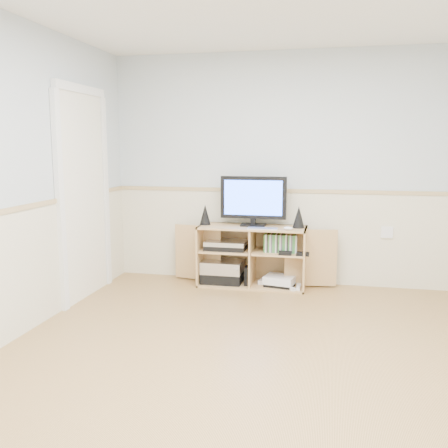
{
  "coord_description": "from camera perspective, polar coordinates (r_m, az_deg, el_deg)",
  "views": [
    {
      "loc": [
        0.41,
        -3.2,
        1.51
      ],
      "look_at": [
        -0.54,
        1.2,
        0.8
      ],
      "focal_mm": 40.0,
      "sensor_mm": 36.0,
      "label": 1
    }
  ],
  "objects": [
    {
      "name": "mouse",
      "position": [
        5.15,
        7.35,
        -0.48
      ],
      "size": [
        0.11,
        0.08,
        0.04
      ],
      "primitive_type": "ellipsoid",
      "rotation": [
        0.0,
        0.0,
        -0.17
      ],
      "color": "white",
      "rests_on": "media_cabinet"
    },
    {
      "name": "wall_outlet",
      "position": [
        5.53,
        18.13,
        -0.91
      ],
      "size": [
        0.12,
        0.03,
        0.12
      ],
      "primitive_type": "cube",
      "color": "white",
      "rests_on": "wall_back"
    },
    {
      "name": "media_cabinet",
      "position": [
        5.44,
        3.32,
        -3.51
      ],
      "size": [
        1.79,
        0.43,
        0.65
      ],
      "color": "tan",
      "rests_on": "floor"
    },
    {
      "name": "monitor",
      "position": [
        5.34,
        3.37,
        2.85
      ],
      "size": [
        0.71,
        0.18,
        0.53
      ],
      "color": "black",
      "rests_on": "media_cabinet"
    },
    {
      "name": "av_components",
      "position": [
        5.47,
        0.01,
        -4.65
      ],
      "size": [
        0.52,
        0.33,
        0.47
      ],
      "color": "black",
      "rests_on": "media_cabinet"
    },
    {
      "name": "game_consoles",
      "position": [
        5.41,
        6.31,
        -6.49
      ],
      "size": [
        0.46,
        0.32,
        0.11
      ],
      "color": "white",
      "rests_on": "media_cabinet"
    },
    {
      "name": "game_cases",
      "position": [
        5.3,
        6.5,
        -2.19
      ],
      "size": [
        0.34,
        0.13,
        0.19
      ],
      "primitive_type": "cube",
      "color": "#3F8C3F",
      "rests_on": "media_cabinet"
    },
    {
      "name": "keyboard",
      "position": [
        5.18,
        4.43,
        -0.52
      ],
      "size": [
        0.32,
        0.14,
        0.01
      ],
      "primitive_type": "cube",
      "rotation": [
        0.0,
        0.0,
        0.05
      ],
      "color": "white",
      "rests_on": "media_cabinet"
    },
    {
      "name": "speaker_right",
      "position": [
        5.28,
        8.53,
        0.81
      ],
      "size": [
        0.13,
        0.13,
        0.23
      ],
      "primitive_type": "cone",
      "color": "black",
      "rests_on": "media_cabinet"
    },
    {
      "name": "room",
      "position": [
        3.36,
        4.17,
        3.96
      ],
      "size": [
        4.04,
        4.54,
        2.54
      ],
      "color": "tan",
      "rests_on": "ground"
    },
    {
      "name": "speaker_left",
      "position": [
        5.44,
        -2.17,
        1.09
      ],
      "size": [
        0.12,
        0.12,
        0.22
      ],
      "primitive_type": "cone",
      "color": "black",
      "rests_on": "media_cabinet"
    }
  ]
}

